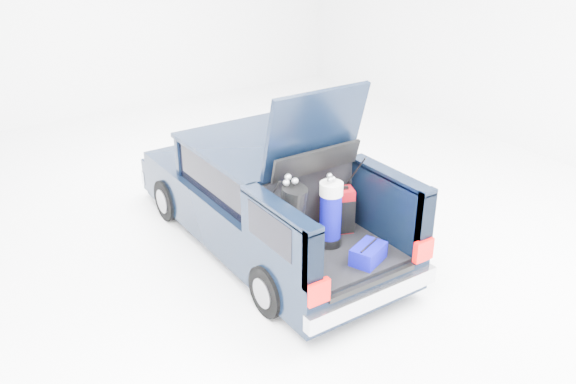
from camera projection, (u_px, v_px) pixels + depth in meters
ground at (268, 244)px, 8.45m from camera, size 14.00×14.00×0.00m
car at (263, 197)px, 8.24m from camera, size 1.87×4.65×2.47m
red_suitcase at (338, 211)px, 7.43m from camera, size 0.42×0.35×0.59m
black_golf_bag at (291, 223)px, 6.77m from camera, size 0.34×0.45×1.03m
blue_golf_bag at (330, 214)px, 7.07m from camera, size 0.28×0.28×0.91m
blue_duffel at (368, 254)px, 6.86m from camera, size 0.49×0.41×0.22m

